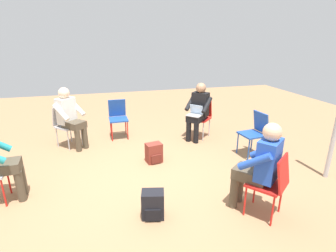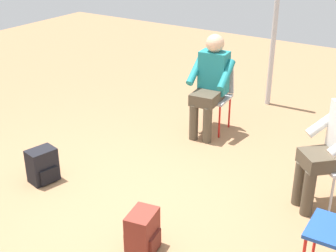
% 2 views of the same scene
% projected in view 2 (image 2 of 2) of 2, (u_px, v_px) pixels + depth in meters
% --- Properties ---
extents(ground_plane, '(14.00, 14.00, 0.00)m').
position_uv_depth(ground_plane, '(118.00, 215.00, 4.32)').
color(ground_plane, '#99704C').
extents(chair_east, '(0.47, 0.43, 0.85)m').
position_uv_depth(chair_east, '(215.00, 92.00, 5.88)').
color(chair_east, '#B7B7BC').
rests_on(chair_east, ground).
extents(person_in_teal, '(0.54, 0.52, 1.24)m').
position_uv_depth(person_in_teal, '(211.00, 80.00, 5.66)').
color(person_in_teal, '#4C4233').
rests_on(person_in_teal, ground).
extents(backpack_near_laptop_user, '(0.32, 0.29, 0.36)m').
position_uv_depth(backpack_near_laptop_user, '(43.00, 167.00, 4.81)').
color(backpack_near_laptop_user, black).
rests_on(backpack_near_laptop_user, ground).
extents(backpack_by_empty_chair, '(0.31, 0.28, 0.36)m').
position_uv_depth(backpack_by_empty_chair, '(142.00, 234.00, 3.82)').
color(backpack_by_empty_chair, maroon).
rests_on(backpack_by_empty_chair, ground).
extents(tent_pole_far, '(0.07, 0.07, 2.48)m').
position_uv_depth(tent_pole_far, '(275.00, 18.00, 6.32)').
color(tent_pole_far, '#B2B2B7').
rests_on(tent_pole_far, ground).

